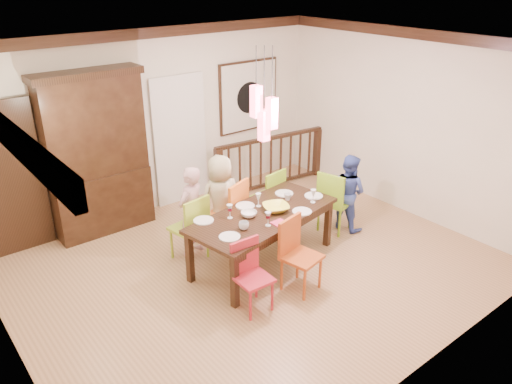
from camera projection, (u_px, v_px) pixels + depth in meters
floor at (256, 266)px, 6.78m from camera, size 6.00×6.00×0.00m
ceiling at (256, 47)px, 5.57m from camera, size 6.00×6.00×0.00m
wall_back at (158, 122)px, 7.95m from camera, size 6.00×0.00×6.00m
wall_right at (404, 123)px, 7.88m from camera, size 0.00×5.00×5.00m
crown_molding at (256, 54)px, 5.61m from camera, size 6.00×5.00×0.16m
panel_door at (4, 183)px, 6.72m from camera, size 1.04×0.07×2.24m
white_doorway at (180, 142)px, 8.29m from camera, size 0.97×0.05×2.22m
painting at (249, 96)px, 8.89m from camera, size 1.25×0.06×1.25m
pendant_cluster at (264, 113)px, 6.01m from camera, size 0.27×0.21×1.14m
dining_table at (263, 219)px, 6.61m from camera, size 2.22×1.29×0.75m
chair_far_left at (188, 223)px, 6.76m from camera, size 0.50×0.50×0.95m
chair_far_mid at (227, 207)px, 7.12m from camera, size 0.58×0.58×1.00m
chair_far_right at (266, 194)px, 7.64m from camera, size 0.49×0.49×0.95m
chair_near_left at (253, 273)px, 5.75m from camera, size 0.40×0.40×0.86m
chair_near_mid at (302, 252)px, 6.09m from camera, size 0.50×0.50×0.94m
chair_end_right at (336, 196)px, 7.50m from camera, size 0.54×0.54×0.97m
china_hutch at (97, 154)px, 7.26m from camera, size 1.54×0.46×2.43m
balustrade at (271, 161)px, 9.04m from camera, size 2.28×0.34×0.96m
person_far_left at (191, 212)px, 6.83m from camera, size 0.56×0.47×1.31m
person_far_mid at (221, 199)px, 7.17m from camera, size 0.71×0.53×1.32m
person_end_right at (348, 192)px, 7.55m from camera, size 0.53×0.64×1.19m
serving_bowl at (276, 208)px, 6.63m from camera, size 0.45×0.45×0.08m
small_bowl at (249, 214)px, 6.48m from camera, size 0.27×0.27×0.07m
cup_left at (244, 226)px, 6.15m from camera, size 0.14×0.14×0.10m
cup_right at (288, 197)px, 6.92m from camera, size 0.10×0.10×0.10m
plate_far_left at (204, 220)px, 6.37m from camera, size 0.26×0.26×0.01m
plate_far_mid at (245, 206)px, 6.76m from camera, size 0.26×0.26×0.01m
plate_far_right at (284, 193)px, 7.12m from camera, size 0.26×0.26×0.01m
plate_near_left at (230, 237)px, 5.99m from camera, size 0.26×0.26×0.01m
plate_near_mid at (302, 211)px, 6.60m from camera, size 0.26×0.26×0.01m
plate_end_right at (314, 196)px, 7.05m from camera, size 0.26×0.26×0.01m
wine_glass_a at (230, 211)px, 6.41m from camera, size 0.08×0.08×0.19m
wine_glass_b at (258, 200)px, 6.72m from camera, size 0.08×0.08×0.19m
wine_glass_c at (268, 219)px, 6.22m from camera, size 0.08×0.08×0.19m
wine_glass_d at (313, 196)px, 6.84m from camera, size 0.08×0.08×0.19m
napkin at (279, 223)px, 6.32m from camera, size 0.18×0.14×0.01m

